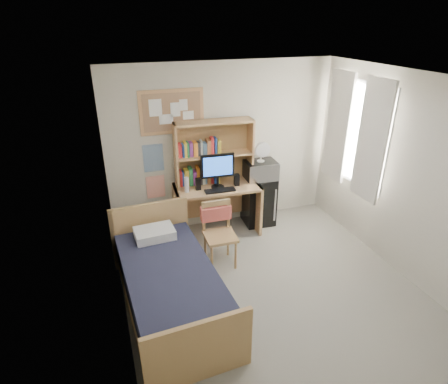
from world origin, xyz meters
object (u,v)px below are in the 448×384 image
object	(u,v)px
desk	(217,209)
monitor	(218,171)
microwave	(260,170)
bulletin_board	(172,112)
speaker_left	(198,184)
desk_chair	(220,236)
mini_fridge	(259,200)
speaker_right	(237,180)
desk_fan	(261,153)
bed	(171,290)

from	to	relation	value
desk	monitor	size ratio (longest dim) A/B	2.41
microwave	bulletin_board	bearing A→B (deg)	172.06
monitor	speaker_left	bearing A→B (deg)	-180.00
desk_chair	mini_fridge	world-z (taller)	desk_chair
desk	desk_chair	size ratio (longest dim) A/B	1.42
monitor	speaker_left	distance (m)	0.35
desk	desk_chair	distance (m)	0.88
monitor	speaker_right	xyz separation A→B (m)	(0.30, -0.02, -0.18)
monitor	speaker_right	world-z (taller)	monitor
monitor	desk_fan	size ratio (longest dim) A/B	1.84
desk_chair	desk_fan	bearing A→B (deg)	44.50
desk_fan	mini_fridge	bearing A→B (deg)	90.00
mini_fridge	monitor	distance (m)	1.03
desk	speaker_right	bearing A→B (deg)	-11.31
mini_fridge	desk	bearing A→B (deg)	-170.18
bulletin_board	speaker_left	world-z (taller)	bulletin_board
mini_fridge	speaker_left	xyz separation A→B (m)	(-1.06, -0.13, 0.50)
microwave	desk_fan	size ratio (longest dim) A/B	1.67
mini_fridge	monitor	bearing A→B (deg)	-165.78
desk_chair	speaker_right	world-z (taller)	speaker_right
bulletin_board	desk	bearing A→B (deg)	-30.35
monitor	bed	bearing A→B (deg)	-122.32
speaker_right	desk_chair	bearing A→B (deg)	-120.80
bulletin_board	desk_fan	size ratio (longest dim) A/B	3.21
speaker_left	desk_fan	world-z (taller)	desk_fan
desk	speaker_left	world-z (taller)	speaker_left
bed	speaker_left	size ratio (longest dim) A/B	11.28
desk	desk_fan	distance (m)	1.12
bulletin_board	bed	bearing A→B (deg)	-105.02
monitor	mini_fridge	bearing A→B (deg)	14.42
monitor	desk_fan	distance (m)	0.78
desk	desk_fan	size ratio (longest dim) A/B	4.43
mini_fridge	speaker_left	bearing A→B (deg)	-169.81
desk_chair	monitor	world-z (taller)	monitor
mini_fridge	microwave	size ratio (longest dim) A/B	1.65
desk_fan	desk_chair	bearing A→B (deg)	-133.77
speaker_right	desk	bearing A→B (deg)	168.69
speaker_left	bulletin_board	bearing A→B (deg)	128.52
monitor	speaker_right	bearing A→B (deg)	0.00
speaker_right	microwave	size ratio (longest dim) A/B	0.37
speaker_right	bulletin_board	bearing A→B (deg)	158.20
desk_fan	speaker_right	bearing A→B (deg)	-159.15
mini_fridge	bed	size ratio (longest dim) A/B	0.40
desk	bed	world-z (taller)	desk
bed	speaker_left	xyz separation A→B (m)	(0.75, 1.47, 0.62)
mini_fridge	monitor	xyz separation A→B (m)	(-0.76, -0.14, 0.68)
desk_chair	desk	bearing A→B (deg)	76.53
monitor	speaker_left	xyz separation A→B (m)	(-0.30, 0.02, -0.18)
speaker_right	desk_fan	distance (m)	0.59
bulletin_board	desk	xyz separation A→B (m)	(0.56, -0.33, -1.51)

